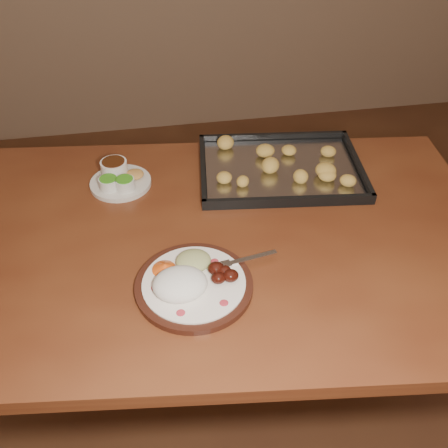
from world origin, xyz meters
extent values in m
plane|color=brown|center=(0.00, 0.00, 0.00)|extent=(4.00, 4.00, 0.00)
cube|color=brown|center=(-0.11, 0.08, 0.73)|extent=(1.60, 1.07, 0.04)
cylinder|color=#4C2516|center=(-0.74, 0.54, 0.35)|extent=(0.07, 0.07, 0.71)
cylinder|color=#4C2516|center=(0.61, 0.38, 0.35)|extent=(0.07, 0.07, 0.71)
cylinder|color=black|center=(-0.16, -0.10, 0.76)|extent=(0.27, 0.27, 0.02)
cylinder|color=white|center=(-0.16, -0.10, 0.77)|extent=(0.23, 0.23, 0.01)
ellipsoid|color=#B92C3B|center=(-0.19, -0.18, 0.77)|extent=(0.02, 0.02, 0.00)
ellipsoid|color=#B92C3B|center=(-0.10, -0.17, 0.77)|extent=(0.02, 0.02, 0.00)
ellipsoid|color=#B92C3B|center=(-0.10, -0.04, 0.77)|extent=(0.02, 0.02, 0.00)
ellipsoid|color=#B92C3B|center=(-0.24, -0.10, 0.77)|extent=(0.02, 0.02, 0.00)
ellipsoid|color=white|center=(-0.19, -0.11, 0.78)|extent=(0.15, 0.13, 0.06)
ellipsoid|color=#411109|center=(-0.10, -0.11, 0.78)|extent=(0.03, 0.03, 0.03)
ellipsoid|color=#411109|center=(-0.08, -0.09, 0.78)|extent=(0.03, 0.03, 0.03)
ellipsoid|color=#411109|center=(-0.10, -0.08, 0.78)|extent=(0.03, 0.03, 0.03)
ellipsoid|color=#411109|center=(-0.07, -0.11, 0.78)|extent=(0.03, 0.03, 0.03)
ellipsoid|color=tan|center=(-0.15, -0.04, 0.78)|extent=(0.10, 0.10, 0.03)
cone|color=#D84D13|center=(-0.22, -0.05, 0.78)|extent=(0.09, 0.09, 0.03)
cube|color=silver|center=(-0.01, -0.05, 0.77)|extent=(0.13, 0.04, 0.00)
cube|color=silver|center=(-0.08, -0.06, 0.77)|extent=(0.04, 0.03, 0.00)
cylinder|color=silver|center=(-0.10, -0.07, 0.77)|extent=(0.03, 0.01, 0.00)
cylinder|color=silver|center=(-0.10, -0.07, 0.77)|extent=(0.03, 0.01, 0.00)
cylinder|color=silver|center=(-0.10, -0.06, 0.77)|extent=(0.03, 0.01, 0.00)
cylinder|color=silver|center=(-0.10, -0.06, 0.77)|extent=(0.03, 0.01, 0.00)
cylinder|color=beige|center=(-0.31, 0.33, 0.76)|extent=(0.17, 0.17, 0.01)
cylinder|color=silver|center=(-0.34, 0.30, 0.78)|extent=(0.05, 0.05, 0.03)
cylinder|color=#3C911D|center=(-0.34, 0.30, 0.80)|extent=(0.05, 0.05, 0.00)
cylinder|color=silver|center=(-0.30, 0.29, 0.78)|extent=(0.05, 0.05, 0.03)
cylinder|color=#3C911D|center=(-0.30, 0.29, 0.80)|extent=(0.05, 0.05, 0.00)
cylinder|color=white|center=(-0.33, 0.37, 0.78)|extent=(0.08, 0.08, 0.04)
cylinder|color=#37190A|center=(-0.33, 0.37, 0.81)|extent=(0.07, 0.07, 0.00)
ellipsoid|color=#C37944|center=(-0.27, 0.35, 0.77)|extent=(0.05, 0.05, 0.02)
cube|color=black|center=(0.16, 0.32, 0.75)|extent=(0.51, 0.40, 0.01)
cube|color=black|center=(0.18, 0.49, 0.77)|extent=(0.47, 0.07, 0.02)
cube|color=black|center=(0.14, 0.15, 0.77)|extent=(0.47, 0.07, 0.02)
cube|color=black|center=(0.39, 0.29, 0.77)|extent=(0.05, 0.35, 0.02)
cube|color=black|center=(-0.07, 0.35, 0.77)|extent=(0.05, 0.35, 0.02)
cube|color=silver|center=(0.16, 0.32, 0.76)|extent=(0.48, 0.37, 0.00)
ellipsoid|color=gold|center=(0.22, 0.31, 0.78)|extent=(0.05, 0.05, 0.04)
ellipsoid|color=gold|center=(0.27, 0.35, 0.78)|extent=(0.07, 0.07, 0.04)
ellipsoid|color=gold|center=(0.20, 0.41, 0.78)|extent=(0.07, 0.07, 0.04)
ellipsoid|color=gold|center=(0.14, 0.38, 0.78)|extent=(0.06, 0.06, 0.04)
ellipsoid|color=gold|center=(0.10, 0.40, 0.78)|extent=(0.07, 0.07, 0.04)
ellipsoid|color=gold|center=(0.10, 0.34, 0.78)|extent=(0.06, 0.06, 0.04)
ellipsoid|color=gold|center=(0.03, 0.31, 0.78)|extent=(0.06, 0.06, 0.04)
ellipsoid|color=gold|center=(0.09, 0.25, 0.78)|extent=(0.07, 0.07, 0.04)
ellipsoid|color=gold|center=(0.13, 0.27, 0.78)|extent=(0.06, 0.06, 0.04)
ellipsoid|color=gold|center=(0.19, 0.24, 0.78)|extent=(0.07, 0.07, 0.04)
ellipsoid|color=gold|center=(0.20, 0.29, 0.78)|extent=(0.07, 0.07, 0.04)
camera|label=1|loc=(-0.22, -0.87, 1.60)|focal=40.00mm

